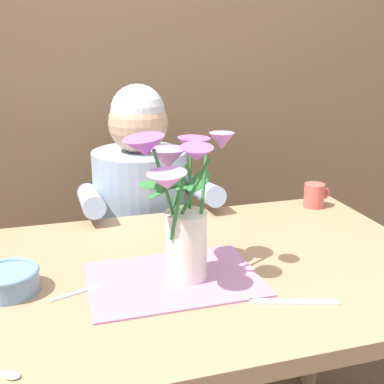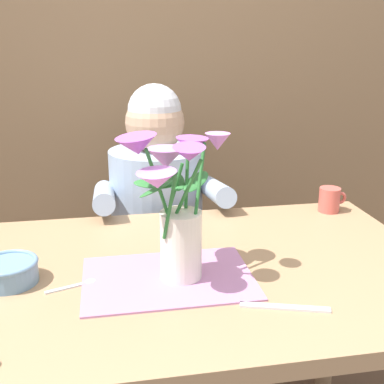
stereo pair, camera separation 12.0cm
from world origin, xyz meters
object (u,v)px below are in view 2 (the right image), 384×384
seated_person (158,237)px  dinner_knife (285,307)px  flower_vase (176,202)px  ceramic_mug (330,200)px  ceramic_bowl (9,271)px

seated_person → dinner_knife: bearing=-75.5°
seated_person → flower_vase: 0.76m
ceramic_mug → dinner_knife: bearing=-123.2°
ceramic_bowl → ceramic_mug: bearing=18.8°
seated_person → ceramic_bowl: size_ratio=8.35×
seated_person → flower_vase: size_ratio=3.18×
seated_person → dinner_knife: seated_person is taller
dinner_knife → ceramic_mug: (0.36, 0.54, 0.04)m
ceramic_bowl → dinner_knife: size_ratio=0.72×
flower_vase → seated_person: bearing=87.9°
dinner_knife → flower_vase: bearing=156.7°
flower_vase → dinner_knife: (0.21, -0.18, -0.19)m
ceramic_bowl → dinner_knife: (0.59, -0.22, -0.03)m
seated_person → dinner_knife: (0.18, -0.84, 0.18)m
ceramic_mug → flower_vase: bearing=-146.8°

